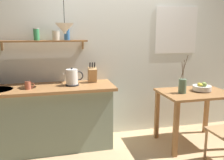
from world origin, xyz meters
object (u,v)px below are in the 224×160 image
(fruit_bowl, at_px, (202,88))
(knife_block, at_px, (92,74))
(dining_table, at_px, (194,101))
(pendant_lamp, at_px, (65,28))
(electric_kettle, at_px, (72,77))
(coffee_mug_by_sink, at_px, (28,85))
(twig_vase, at_px, (182,86))

(fruit_bowl, distance_m, knife_block, 1.57)
(dining_table, relative_size, fruit_bowl, 3.71)
(fruit_bowl, height_order, pendant_lamp, pendant_lamp)
(electric_kettle, bearing_deg, fruit_bowl, -9.50)
(dining_table, xyz_separation_m, coffee_mug_by_sink, (-2.24, 0.23, 0.30))
(electric_kettle, relative_size, knife_block, 0.92)
(twig_vase, relative_size, pendant_lamp, 0.98)
(twig_vase, xyz_separation_m, coffee_mug_by_sink, (-2.03, 0.26, 0.06))
(coffee_mug_by_sink, relative_size, pendant_lamp, 0.22)
(coffee_mug_by_sink, bearing_deg, electric_kettle, 8.13)
(dining_table, distance_m, electric_kettle, 1.75)
(fruit_bowl, height_order, coffee_mug_by_sink, coffee_mug_by_sink)
(fruit_bowl, xyz_separation_m, electric_kettle, (-1.80, 0.30, 0.17))
(knife_block, distance_m, coffee_mug_by_sink, 0.89)
(twig_vase, bearing_deg, fruit_bowl, 5.98)
(dining_table, bearing_deg, fruit_bowl, 5.28)
(electric_kettle, bearing_deg, twig_vase, -12.87)
(dining_table, xyz_separation_m, twig_vase, (-0.21, -0.02, 0.24))
(dining_table, height_order, pendant_lamp, pendant_lamp)
(fruit_bowl, distance_m, coffee_mug_by_sink, 2.37)
(fruit_bowl, distance_m, pendant_lamp, 2.06)
(twig_vase, relative_size, electric_kettle, 1.95)
(twig_vase, height_order, pendant_lamp, pendant_lamp)
(electric_kettle, bearing_deg, knife_block, 24.95)
(electric_kettle, distance_m, coffee_mug_by_sink, 0.57)
(twig_vase, relative_size, coffee_mug_by_sink, 4.45)
(electric_kettle, height_order, pendant_lamp, pendant_lamp)
(fruit_bowl, bearing_deg, electric_kettle, 170.50)
(pendant_lamp, bearing_deg, twig_vase, -10.84)
(fruit_bowl, distance_m, electric_kettle, 1.83)
(dining_table, distance_m, pendant_lamp, 2.05)
(electric_kettle, relative_size, coffee_mug_by_sink, 2.28)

